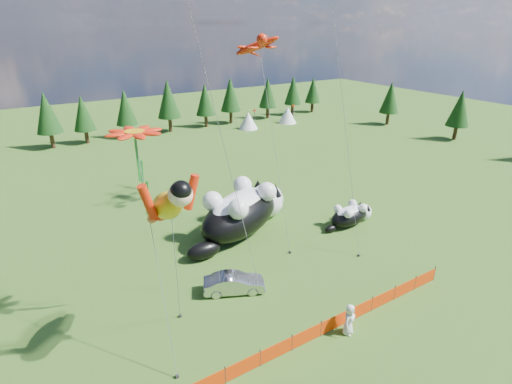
% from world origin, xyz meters
% --- Properties ---
extents(ground, '(160.00, 160.00, 0.00)m').
position_xyz_m(ground, '(0.00, 0.00, 0.00)').
color(ground, '#16370A').
rests_on(ground, ground).
extents(safety_fence, '(22.06, 0.06, 1.10)m').
position_xyz_m(safety_fence, '(0.00, -3.00, 0.50)').
color(safety_fence, '#262626').
rests_on(safety_fence, ground).
extents(tree_line, '(90.00, 4.00, 8.00)m').
position_xyz_m(tree_line, '(0.00, 45.00, 4.00)').
color(tree_line, black).
rests_on(tree_line, ground).
extents(festival_tents, '(50.00, 3.20, 2.80)m').
position_xyz_m(festival_tents, '(11.00, 40.00, 1.40)').
color(festival_tents, white).
rests_on(festival_tents, ground).
extents(cat_large, '(10.87, 7.19, 4.15)m').
position_xyz_m(cat_large, '(3.55, 9.87, 1.97)').
color(cat_large, black).
rests_on(cat_large, ground).
extents(cat_small, '(5.37, 2.18, 1.94)m').
position_xyz_m(cat_small, '(12.07, 6.05, 0.92)').
color(cat_small, black).
rests_on(cat_small, ground).
extents(car, '(4.17, 2.90, 1.30)m').
position_xyz_m(car, '(-1.13, 3.08, 0.65)').
color(car, '#B4B3B8').
rests_on(car, ground).
extents(spectator_e, '(1.09, 0.92, 1.90)m').
position_xyz_m(spectator_e, '(2.49, -3.62, 0.95)').
color(spectator_e, silver).
rests_on(spectator_e, ground).
extents(superhero_kite, '(4.58, 4.90, 10.36)m').
position_xyz_m(superhero_kite, '(-5.84, 0.76, 8.28)').
color(superhero_kite, '#DC9F0B').
rests_on(superhero_kite, ground).
extents(gecko_kite, '(6.09, 13.06, 17.49)m').
position_xyz_m(gecko_kite, '(7.82, 14.65, 14.39)').
color(gecko_kite, red).
rests_on(gecko_kite, ground).
extents(flower_kite, '(3.77, 7.07, 12.19)m').
position_xyz_m(flower_kite, '(-6.19, 3.66, 11.03)').
color(flower_kite, red).
rests_on(flower_kite, ground).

